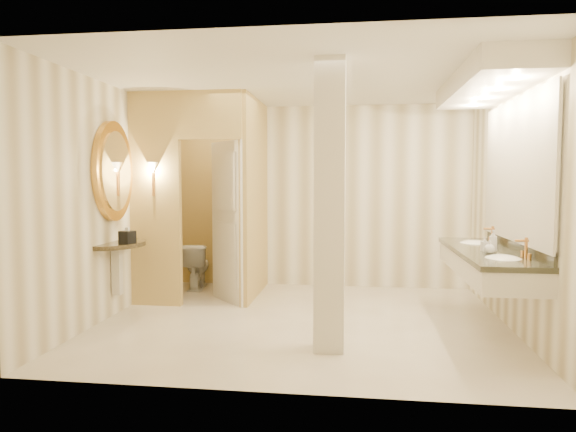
% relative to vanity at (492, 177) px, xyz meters
% --- Properties ---
extents(floor, '(4.50, 4.50, 0.00)m').
position_rel_vanity_xyz_m(floor, '(-1.98, 0.17, -1.63)').
color(floor, white).
rests_on(floor, ground).
extents(ceiling, '(4.50, 4.50, 0.00)m').
position_rel_vanity_xyz_m(ceiling, '(-1.98, 0.17, 1.07)').
color(ceiling, silver).
rests_on(ceiling, wall_back).
extents(wall_back, '(4.50, 0.02, 2.70)m').
position_rel_vanity_xyz_m(wall_back, '(-1.98, 2.17, -0.28)').
color(wall_back, white).
rests_on(wall_back, floor).
extents(wall_front, '(4.50, 0.02, 2.70)m').
position_rel_vanity_xyz_m(wall_front, '(-1.98, -1.83, -0.28)').
color(wall_front, white).
rests_on(wall_front, floor).
extents(wall_left, '(0.02, 4.00, 2.70)m').
position_rel_vanity_xyz_m(wall_left, '(-4.23, 0.17, -0.28)').
color(wall_left, white).
rests_on(wall_left, floor).
extents(wall_right, '(0.02, 4.00, 2.70)m').
position_rel_vanity_xyz_m(wall_right, '(0.27, 0.17, -0.28)').
color(wall_right, white).
rests_on(wall_right, floor).
extents(toilet_closet, '(1.50, 1.55, 2.70)m').
position_rel_vanity_xyz_m(toilet_closet, '(-3.11, 1.14, -0.24)').
color(toilet_closet, '#DAC472').
rests_on(toilet_closet, floor).
extents(wall_sconce, '(0.14, 0.14, 0.42)m').
position_rel_vanity_xyz_m(wall_sconce, '(-3.90, 0.60, 0.10)').
color(wall_sconce, '#B6793A').
rests_on(wall_sconce, toilet_closet).
extents(vanity, '(0.75, 2.37, 2.09)m').
position_rel_vanity_xyz_m(vanity, '(0.00, 0.00, 0.00)').
color(vanity, beige).
rests_on(vanity, floor).
extents(console_shelf, '(0.89, 0.89, 1.90)m').
position_rel_vanity_xyz_m(console_shelf, '(-4.19, 0.12, -0.29)').
color(console_shelf, black).
rests_on(console_shelf, floor).
extents(pillar, '(0.28, 0.28, 2.70)m').
position_rel_vanity_xyz_m(pillar, '(-1.63, -0.78, -0.28)').
color(pillar, beige).
rests_on(pillar, floor).
extents(tissue_box, '(0.18, 0.18, 0.14)m').
position_rel_vanity_xyz_m(tissue_box, '(-3.98, 0.01, -0.68)').
color(tissue_box, black).
rests_on(tissue_box, console_shelf).
extents(toilet, '(0.45, 0.69, 0.67)m').
position_rel_vanity_xyz_m(toilet, '(-3.72, 1.73, -1.29)').
color(toilet, white).
rests_on(toilet, floor).
extents(soap_bottle_a, '(0.08, 0.08, 0.15)m').
position_rel_vanity_xyz_m(soap_bottle_a, '(-0.09, -0.13, -0.68)').
color(soap_bottle_a, beige).
rests_on(soap_bottle_a, vanity).
extents(soap_bottle_b, '(0.13, 0.13, 0.13)m').
position_rel_vanity_xyz_m(soap_bottle_b, '(-0.08, -0.31, -0.69)').
color(soap_bottle_b, silver).
rests_on(soap_bottle_b, vanity).
extents(soap_bottle_c, '(0.09, 0.09, 0.22)m').
position_rel_vanity_xyz_m(soap_bottle_c, '(-0.02, -0.17, -0.64)').
color(soap_bottle_c, '#C6B28C').
rests_on(soap_bottle_c, vanity).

